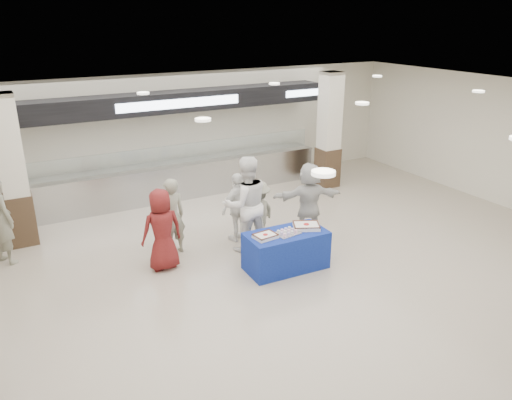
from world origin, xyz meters
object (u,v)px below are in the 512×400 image
chef_short (238,207)px  civilian_white (309,199)px  sheet_cake_left (265,236)px  chef_tall (246,204)px  sheet_cake_right (306,226)px  civilian_maroon (162,230)px  cupcake_tray (287,232)px  display_table (286,251)px  soldier_a (171,217)px  soldier_b (258,213)px  soldier_bg (0,220)px

chef_short → civilian_white: bearing=145.6°
sheet_cake_left → chef_tall: chef_tall is taller
chef_tall → civilian_white: bearing=-173.1°
sheet_cake_right → civilian_maroon: (-2.51, 1.15, 0.00)m
sheet_cake_right → cupcake_tray: 0.47m
display_table → cupcake_tray: (-0.01, -0.04, 0.41)m
soldier_a → soldier_b: soldier_a is taller
chef_short → soldier_bg: size_ratio=0.84×
soldier_b → civilian_white: civilian_white is taller
soldier_bg → soldier_a: bearing=-143.4°
cupcake_tray → soldier_b: 1.25m
sheet_cake_right → chef_short: bearing=111.9°
civilian_white → soldier_a: bearing=6.4°
civilian_maroon → soldier_a: 0.65m
sheet_cake_left → chef_tall: bearing=80.5°
soldier_a → civilian_maroon: bearing=49.1°
soldier_a → soldier_bg: 3.27m
sheet_cake_right → soldier_a: (-2.13, 1.68, 0.00)m
display_table → soldier_a: size_ratio=0.96×
sheet_cake_right → chef_short: (-0.65, 1.62, -0.04)m
sheet_cake_left → cupcake_tray: size_ratio=0.87×
display_table → civilian_maroon: (-2.06, 1.14, 0.43)m
chef_short → soldier_a: bearing=-17.9°
display_table → civilian_maroon: bearing=152.9°
sheet_cake_right → chef_tall: size_ratio=0.30×
chef_tall → civilian_white: chef_tall is taller
civilian_maroon → soldier_b: (2.11, 0.06, -0.09)m
chef_tall → soldier_b: size_ratio=1.42×
display_table → sheet_cake_left: 0.63m
sheet_cake_left → soldier_b: bearing=66.9°
sheet_cake_left → soldier_bg: 5.14m
display_table → soldier_a: (-1.68, 1.68, 0.43)m
cupcake_tray → soldier_bg: size_ratio=0.28×
cupcake_tray → civilian_maroon: bearing=149.8°
civilian_maroon → soldier_bg: bearing=-34.7°
cupcake_tray → soldier_b: soldier_b is taller
sheet_cake_right → sheet_cake_left: bearing=-179.3°
chef_short → soldier_b: chef_short is taller
civilian_white → soldier_bg: bearing=0.6°
cupcake_tray → sheet_cake_right: bearing=5.3°
soldier_a → sheet_cake_left: bearing=120.3°
sheet_cake_right → chef_tall: (-0.73, 1.11, 0.20)m
display_table → soldier_a: soldier_a is taller
cupcake_tray → chef_short: (-0.19, 1.66, -0.03)m
chef_tall → civilian_white: (1.55, 0.01, -0.18)m
sheet_cake_right → civilian_white: (0.82, 1.12, 0.03)m
civilian_white → chef_short: bearing=-1.7°
cupcake_tray → civilian_maroon: size_ratio=0.31×
sheet_cake_left → soldier_b: size_ratio=0.31×
soldier_a → display_table: bearing=129.7°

